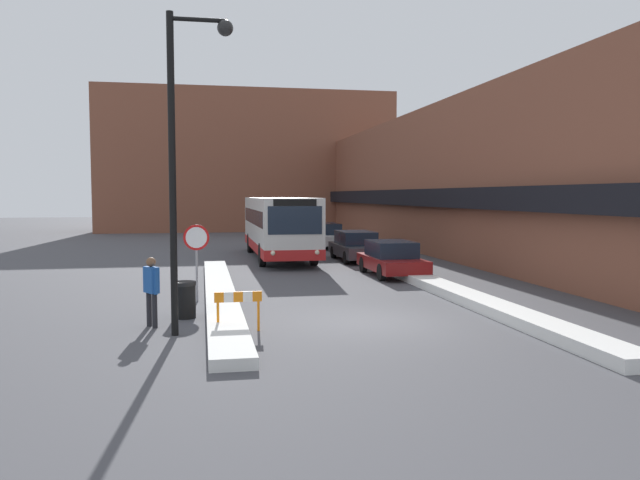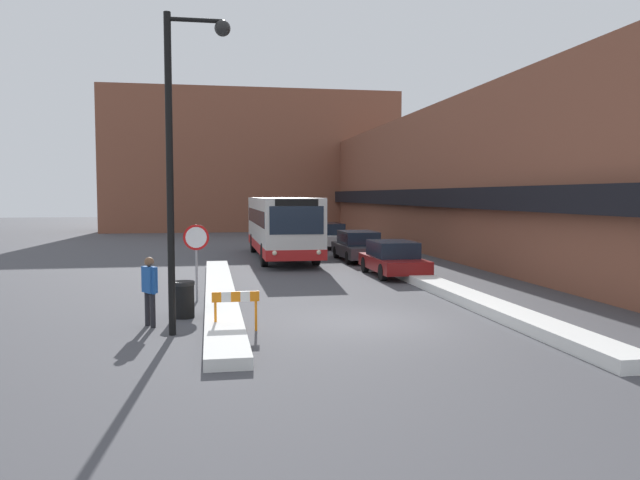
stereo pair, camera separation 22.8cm
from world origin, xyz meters
name	(u,v)px [view 1 (the left image)]	position (x,y,z in m)	size (l,w,h in m)	color
ground_plane	(370,322)	(0.00, 0.00, 0.00)	(160.00, 160.00, 0.00)	#47474C
building_row_right	(421,184)	(9.97, 24.00, 3.91)	(5.50, 60.00, 7.85)	brown
building_backdrop_far	(247,162)	(0.00, 42.78, 6.19)	(26.00, 8.00, 12.37)	brown
snow_bank_left	(220,293)	(-3.60, 4.60, 0.12)	(0.90, 16.95, 0.24)	silver
snow_bank_right	(461,295)	(3.60, 2.72, 0.15)	(0.90, 16.21, 0.29)	silver
city_bus	(279,225)	(-0.35, 16.10, 1.67)	(2.61, 11.37, 3.05)	silver
parked_car_front	(392,258)	(3.20, 8.52, 0.69)	(1.82, 4.28, 1.37)	maroon
parked_car_middle	(356,246)	(3.20, 14.32, 0.71)	(1.85, 4.57, 1.43)	#38383D
parked_car_back	(325,235)	(3.20, 22.19, 0.74)	(1.93, 4.65, 1.47)	silver
stop_sign	(196,246)	(-4.30, 3.83, 1.67)	(0.76, 0.08, 2.30)	gray
street_lamp	(184,141)	(-4.51, -0.65, 4.39)	(1.46, 0.36, 7.19)	black
pedestrian	(151,285)	(-5.34, 0.36, 1.02)	(0.41, 0.50, 1.69)	#232328
trash_bin	(185,300)	(-4.60, 1.36, 0.48)	(0.59, 0.59, 0.95)	black
construction_barricade	(238,303)	(-3.33, -0.54, 0.67)	(1.10, 0.06, 0.94)	orange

